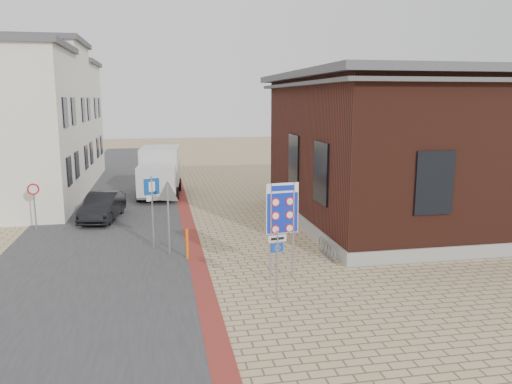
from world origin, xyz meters
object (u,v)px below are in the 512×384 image
object	(u,v)px
sedan	(103,206)
bollard	(187,244)
box_truck	(160,171)
essen_sign	(277,256)
parking_sign	(152,199)
border_sign	(282,210)

from	to	relation	value
sedan	bollard	distance (m)	7.60
box_truck	bollard	distance (m)	12.36
essen_sign	parking_sign	size ratio (longest dim) A/B	0.73
sedan	box_truck	xyz separation A→B (m)	(2.70, 5.59, 0.81)
bollard	parking_sign	bearing A→B (deg)	126.63
sedan	border_sign	distance (m)	11.40
border_sign	bollard	size ratio (longest dim) A/B	2.82
sedan	box_truck	distance (m)	6.26
essen_sign	parking_sign	world-z (taller)	parking_sign
essen_sign	bollard	xyz separation A→B (m)	(-2.27, 4.20, -0.76)
parking_sign	sedan	bearing A→B (deg)	90.85
border_sign	bollard	xyz separation A→B (m)	(-2.81, 2.60, -1.68)
box_truck	essen_sign	size ratio (longest dim) A/B	2.72
sedan	box_truck	bearing A→B (deg)	73.31
border_sign	parking_sign	xyz separation A→B (m)	(-4.00, 4.19, -0.32)
sedan	border_sign	size ratio (longest dim) A/B	1.25
sedan	essen_sign	xyz separation A→B (m)	(5.85, -10.91, 0.67)
box_truck	bollard	xyz separation A→B (m)	(0.87, -12.30, -0.90)
box_truck	essen_sign	distance (m)	16.80
sedan	essen_sign	bearing A→B (deg)	-52.72
essen_sign	bollard	bearing A→B (deg)	108.05
box_truck	bollard	bearing A→B (deg)	-81.14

